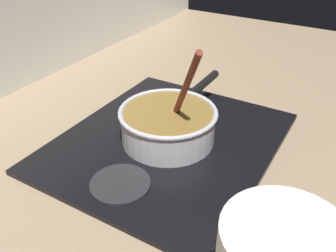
# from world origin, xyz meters

# --- Properties ---
(ground) EXTENTS (2.40, 1.60, 0.04)m
(ground) POSITION_xyz_m (0.00, 0.00, -0.02)
(ground) COLOR #9E8466
(hob_plate) EXTENTS (0.56, 0.48, 0.01)m
(hob_plate) POSITION_xyz_m (0.06, 0.23, 0.01)
(hob_plate) COLOR black
(hob_plate) RESTS_ON ground
(burner_ring) EXTENTS (0.18, 0.18, 0.01)m
(burner_ring) POSITION_xyz_m (0.06, 0.23, 0.02)
(burner_ring) COLOR #592D0C
(burner_ring) RESTS_ON hob_plate
(spare_burner) EXTENTS (0.12, 0.12, 0.01)m
(spare_burner) POSITION_xyz_m (-0.14, 0.23, 0.01)
(spare_burner) COLOR #262628
(spare_burner) RESTS_ON hob_plate
(cooking_pan) EXTENTS (0.38, 0.24, 0.27)m
(cooking_pan) POSITION_xyz_m (0.06, 0.23, 0.06)
(cooking_pan) COLOR silver
(cooking_pan) RESTS_ON hob_plate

